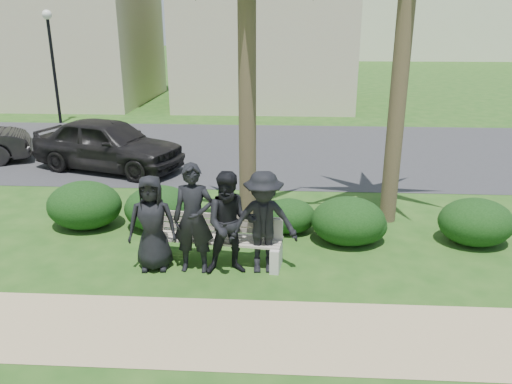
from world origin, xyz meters
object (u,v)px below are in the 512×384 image
Objects in this scene: man_a at (152,223)px; man_c at (230,224)px; car_a at (108,144)px; park_bench at (215,243)px; street_lamp at (51,47)px; man_b at (194,219)px; man_d at (263,223)px.

man_c is (1.27, -0.08, 0.06)m from man_a.
man_a reaches higher than car_a.
park_bench is 1.44× the size of man_a.
street_lamp is at bearing 113.92° from man_a.
man_b reaches higher than man_c.
man_a is 0.88× the size of man_b.
park_bench is (7.87, -11.80, -2.59)m from street_lamp.
man_d is 7.20m from car_a.
man_a is 1.79m from man_d.
man_b reaches higher than man_d.
man_b is at bearing 176.66° from man_d.
street_lamp reaches higher than man_a.
man_d is 0.41× the size of car_a.
park_bench is 1.35× the size of man_d.
man_a is at bearing -60.22° from street_lamp.
street_lamp is at bearing 130.61° from park_bench.
man_a is (6.90, -12.06, -2.15)m from street_lamp.
park_bench is at bearing 9.59° from man_a.
man_a reaches higher than park_bench.
man_d is (0.82, -0.27, 0.49)m from park_bench.
man_c is at bearing -3.41° from man_b.
man_c is 6.95m from car_a.
park_bench is 0.68m from man_c.
street_lamp is 15.02m from man_d.
car_a is (-4.47, 5.64, -0.13)m from man_d.
car_a is at bearing 121.26° from man_b.
man_a is 0.94× the size of man_c.
man_a is 1.27m from man_c.
man_c is at bearing -127.37° from car_a.
park_bench is 6.50m from car_a.
man_c is at bearing -176.87° from man_d.
man_d is (0.52, 0.07, -0.00)m from man_c.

